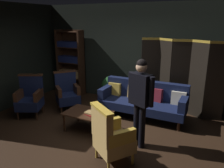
% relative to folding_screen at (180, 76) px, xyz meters
% --- Properties ---
extents(ground_plane, '(10.00, 10.00, 0.00)m').
position_rel_folding_screen_xyz_m(ground_plane, '(-1.28, -2.11, -0.99)').
color(ground_plane, black).
extents(back_wall, '(7.20, 0.10, 2.80)m').
position_rel_folding_screen_xyz_m(back_wall, '(-1.28, 0.34, 0.41)').
color(back_wall, black).
rests_on(back_wall, ground_plane).
extents(side_wall_left, '(0.10, 3.60, 2.80)m').
position_rel_folding_screen_xyz_m(side_wall_left, '(-4.28, -1.51, 0.41)').
color(side_wall_left, black).
rests_on(side_wall_left, ground_plane).
extents(folding_screen, '(2.13, 0.43, 1.90)m').
position_rel_folding_screen_xyz_m(folding_screen, '(0.00, 0.00, 0.00)').
color(folding_screen, black).
rests_on(folding_screen, ground_plane).
extents(bookshelf, '(0.90, 0.32, 2.05)m').
position_rel_folding_screen_xyz_m(bookshelf, '(-3.43, 0.09, 0.07)').
color(bookshelf, '#382114').
rests_on(bookshelf, ground_plane).
extents(velvet_couch, '(2.12, 0.78, 0.88)m').
position_rel_folding_screen_xyz_m(velvet_couch, '(-0.73, -0.65, -0.53)').
color(velvet_couch, '#382114').
rests_on(velvet_couch, ground_plane).
extents(coffee_table, '(1.00, 0.64, 0.42)m').
position_rel_folding_screen_xyz_m(coffee_table, '(-1.58, -1.89, -0.61)').
color(coffee_table, '#382114').
rests_on(coffee_table, ground_plane).
extents(armchair_gilt_accent, '(0.81, 0.81, 1.04)m').
position_rel_folding_screen_xyz_m(armchair_gilt_accent, '(-0.63, -2.69, -0.50)').
color(armchair_gilt_accent, gold).
rests_on(armchair_gilt_accent, ground_plane).
extents(armchair_wing_left, '(0.81, 0.81, 1.04)m').
position_rel_folding_screen_xyz_m(armchair_wing_left, '(-2.71, -1.12, -0.50)').
color(armchair_wing_left, '#382114').
rests_on(armchair_wing_left, ground_plane).
extents(armchair_wing_right, '(0.77, 0.77, 1.04)m').
position_rel_folding_screen_xyz_m(armchair_wing_right, '(-3.31, -1.84, -0.50)').
color(armchair_wing_right, '#382114').
rests_on(armchair_wing_right, ground_plane).
extents(standing_figure, '(0.55, 0.35, 1.70)m').
position_rel_folding_screen_xyz_m(standing_figure, '(-0.37, -2.00, 0.04)').
color(standing_figure, black).
rests_on(standing_figure, ground_plane).
extents(potted_plant, '(0.49, 0.49, 0.78)m').
position_rel_folding_screen_xyz_m(potted_plant, '(-1.91, -0.14, -0.53)').
color(potted_plant, brown).
rests_on(potted_plant, ground_plane).
extents(book_red_leather, '(0.25, 0.23, 0.03)m').
position_rel_folding_screen_xyz_m(book_red_leather, '(-1.48, -1.95, -0.55)').
color(book_red_leather, maroon).
rests_on(book_red_leather, coffee_table).
extents(book_tan_leather, '(0.23, 0.19, 0.03)m').
position_rel_folding_screen_xyz_m(book_tan_leather, '(-1.48, -1.95, -0.52)').
color(book_tan_leather, '#9E7A47').
rests_on(book_tan_leather, book_red_leather).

